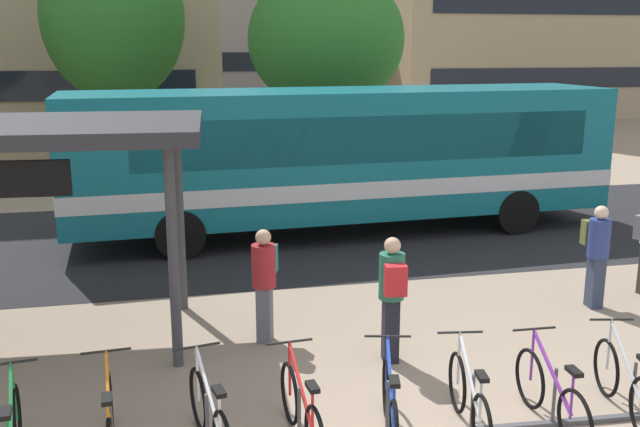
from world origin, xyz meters
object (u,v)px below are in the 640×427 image
(parked_bicycle_silver_7, at_px, (469,401))
(parked_bicycle_orange_3, at_px, (110,425))
(parked_bicycle_white_4, at_px, (210,418))
(commuter_red_pack_0, at_px, (392,291))
(street_tree_0, at_px, (326,39))
(parked_bicycle_blue_6, at_px, (390,406))
(street_tree_2, at_px, (113,17))
(city_bus, at_px, (340,155))
(parked_bicycle_silver_9, at_px, (624,385))
(parked_bicycle_red_5, at_px, (302,413))
(commuter_olive_pack_2, at_px, (597,249))
(parked_bicycle_purple_8, at_px, (551,397))
(commuter_teal_pack_4, at_px, (265,277))

(parked_bicycle_silver_7, bearing_deg, parked_bicycle_orange_3, 93.97)
(parked_bicycle_white_4, bearing_deg, commuter_red_pack_0, -66.97)
(parked_bicycle_silver_7, height_order, street_tree_0, street_tree_0)
(parked_bicycle_blue_6, height_order, street_tree_2, street_tree_2)
(city_bus, distance_m, parked_bicycle_silver_9, 8.90)
(commuter_red_pack_0, height_order, street_tree_0, street_tree_0)
(parked_bicycle_red_5, height_order, commuter_red_pack_0, commuter_red_pack_0)
(parked_bicycle_orange_3, relative_size, parked_bicycle_white_4, 1.01)
(parked_bicycle_red_5, height_order, commuter_olive_pack_2, commuter_olive_pack_2)
(parked_bicycle_white_4, relative_size, parked_bicycle_blue_6, 1.01)
(city_bus, relative_size, parked_bicycle_purple_8, 7.04)
(parked_bicycle_blue_6, height_order, parked_bicycle_silver_9, same)
(parked_bicycle_white_4, height_order, parked_bicycle_silver_9, same)
(street_tree_2, bearing_deg, parked_bicycle_red_5, -81.36)
(parked_bicycle_purple_8, relative_size, parked_bicycle_silver_9, 1.02)
(city_bus, distance_m, street_tree_2, 11.05)
(parked_bicycle_red_5, bearing_deg, street_tree_0, -18.29)
(parked_bicycle_purple_8, xyz_separation_m, parked_bicycle_silver_9, (0.96, 0.07, 0.00))
(parked_bicycle_orange_3, height_order, parked_bicycle_blue_6, same)
(parked_bicycle_orange_3, height_order, street_tree_0, street_tree_0)
(parked_bicycle_orange_3, relative_size, parked_bicycle_silver_7, 1.01)
(parked_bicycle_blue_6, height_order, commuter_red_pack_0, commuter_red_pack_0)
(parked_bicycle_blue_6, relative_size, street_tree_2, 0.22)
(parked_bicycle_white_4, distance_m, commuter_red_pack_0, 3.08)
(parked_bicycle_orange_3, distance_m, parked_bicycle_silver_7, 3.79)
(parked_bicycle_orange_3, distance_m, parked_bicycle_blue_6, 2.92)
(parked_bicycle_silver_7, bearing_deg, parked_bicycle_purple_8, -86.96)
(street_tree_0, bearing_deg, parked_bicycle_white_4, -107.12)
(parked_bicycle_white_4, xyz_separation_m, parked_bicycle_red_5, (0.95, -0.10, 0.00))
(parked_bicycle_purple_8, xyz_separation_m, street_tree_0, (0.93, 15.40, 3.93))
(city_bus, relative_size, parked_bicycle_silver_7, 7.10)
(commuter_olive_pack_2, xyz_separation_m, commuter_teal_pack_4, (-5.40, -0.23, -0.02))
(parked_bicycle_red_5, bearing_deg, parked_bicycle_silver_9, -97.12)
(commuter_olive_pack_2, relative_size, commuter_teal_pack_4, 1.02)
(parked_bicycle_orange_3, relative_size, commuter_teal_pack_4, 1.04)
(parked_bicycle_orange_3, height_order, parked_bicycle_silver_7, same)
(parked_bicycle_silver_7, distance_m, commuter_teal_pack_4, 3.55)
(parked_bicycle_blue_6, bearing_deg, parked_bicycle_orange_3, 98.17)
(street_tree_0, bearing_deg, parked_bicycle_orange_3, -110.64)
(commuter_red_pack_0, xyz_separation_m, commuter_olive_pack_2, (3.86, 1.30, -0.02))
(city_bus, bearing_deg, parked_bicycle_orange_3, 58.92)
(city_bus, relative_size, commuter_olive_pack_2, 7.20)
(parked_bicycle_purple_8, bearing_deg, commuter_olive_pack_2, -36.59)
(parked_bicycle_silver_7, bearing_deg, city_bus, 4.19)
(city_bus, height_order, parked_bicycle_red_5, city_bus)
(parked_bicycle_orange_3, distance_m, parked_bicycle_red_5, 1.96)
(city_bus, relative_size, street_tree_0, 1.87)
(parked_bicycle_orange_3, bearing_deg, parked_bicycle_purple_8, -98.98)
(parked_bicycle_white_4, bearing_deg, commuter_olive_pack_2, -75.76)
(parked_bicycle_white_4, distance_m, street_tree_2, 18.32)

